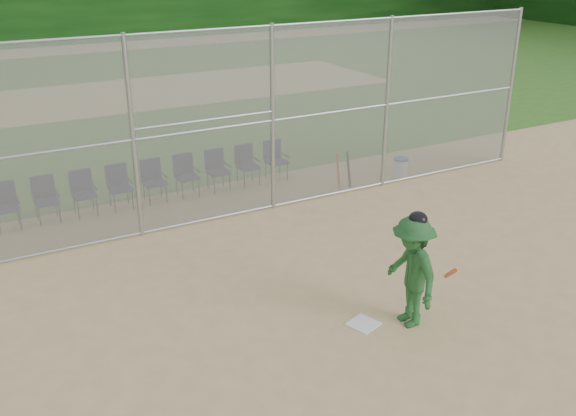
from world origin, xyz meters
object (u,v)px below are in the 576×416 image
home_plate (363,324)px  water_cooler (401,167)px  chair_0 (6,207)px  batter_at_plate (412,271)px

home_plate → water_cooler: 7.08m
home_plate → water_cooler: (4.79, 5.22, 0.23)m
home_plate → water_cooler: water_cooler is taller
water_cooler → chair_0: bearing=171.9°
batter_at_plate → water_cooler: size_ratio=3.96×
home_plate → batter_at_plate: batter_at_plate is taller
batter_at_plate → chair_0: size_ratio=1.95×
home_plate → chair_0: (-4.33, 6.51, 0.47)m
chair_0 → water_cooler: bearing=-8.1°
batter_at_plate → water_cooler: bearing=53.0°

